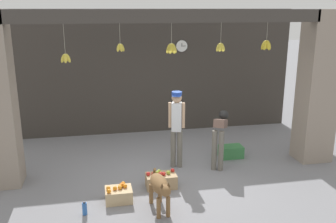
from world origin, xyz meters
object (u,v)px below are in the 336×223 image
Objects in this scene: produce_box_green at (231,152)px; wall_clock at (182,46)px; fruit_crate_apples at (161,180)px; water_bottle at (85,208)px; worker_stooping at (220,133)px; dog at (160,186)px; shopkeeper at (177,124)px; fruit_crate_oranges at (119,194)px.

wall_clock is (-0.66, 2.15, 2.17)m from produce_box_green.
fruit_crate_apples is 1.57m from water_bottle.
worker_stooping is at bearing 28.38° from fruit_crate_apples.
wall_clock is at bearing 107.07° from produce_box_green.
dog is at bearing -5.76° from water_bottle.
dog is 1.90m from shopkeeper.
produce_box_green is 3.13m from wall_clock.
water_bottle is at bearing -122.36° from wall_clock.
water_bottle is (-1.88, -1.58, -0.85)m from shopkeeper.
fruit_crate_oranges is 2.01× the size of water_bottle.
fruit_crate_oranges is at bearing -155.23° from fruit_crate_apples.
worker_stooping reaches higher than dog.
worker_stooping is 1.96× the size of fruit_crate_apples.
produce_box_green is (0.41, 0.38, -0.61)m from worker_stooping.
dog is 0.58× the size of shopkeeper.
fruit_crate_oranges is at bearing 60.60° from shopkeeper.
fruit_crate_oranges is (-1.30, -1.24, -0.83)m from shopkeeper.
wall_clock is (1.15, 3.29, 2.17)m from fruit_crate_apples.
fruit_crate_apples reaches higher than fruit_crate_oranges.
fruit_crate_apples is (-0.48, -0.86, -0.82)m from shopkeeper.
wall_clock is at bearing 156.89° from dog.
wall_clock is (1.97, 3.67, 2.18)m from fruit_crate_oranges.
shopkeeper reaches higher than worker_stooping.
water_bottle is (-1.40, -0.72, -0.03)m from fruit_crate_apples.
produce_box_green is 1.63× the size of wall_clock.
dog is 0.92m from fruit_crate_apples.
fruit_crate_apples is 2.13m from produce_box_green.
wall_clock reaches higher than fruit_crate_apples.
fruit_crate_oranges is 0.90× the size of produce_box_green.
fruit_crate_apples is at bearing -123.82° from worker_stooping.
worker_stooping is at bearing -84.35° from wall_clock.
fruit_crate_apples reaches higher than water_bottle.
worker_stooping reaches higher than fruit_crate_oranges.
fruit_crate_apples is at bearing -109.19° from wall_clock.
produce_box_green is at bearing 30.00° from fruit_crate_oranges.
fruit_crate_apples is at bearing 27.37° from water_bottle.
worker_stooping is at bearing 130.18° from dog.
produce_box_green is at bearing 70.93° from worker_stooping.
wall_clock reaches higher than shopkeeper.
shopkeeper is 2.89× the size of fruit_crate_apples.
fruit_crate_apples is (0.82, 0.38, 0.01)m from fruit_crate_oranges.
shopkeeper is 1.48× the size of worker_stooping.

